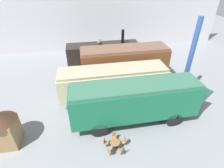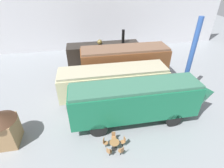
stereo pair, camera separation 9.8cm
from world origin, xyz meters
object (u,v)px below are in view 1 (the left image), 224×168
at_px(streamlined_locomotive, 144,99).
at_px(visitor_person, 122,102).
at_px(cafe_chair_0, 124,141).
at_px(passenger_coach_wooden, 124,61).
at_px(ticket_kiosk, 2,127).
at_px(steam_locomotive, 103,53).
at_px(cafe_table_near, 115,144).
at_px(passenger_coach_vintage, 113,81).

height_order(streamlined_locomotive, visitor_person, streamlined_locomotive).
bearing_deg(visitor_person, cafe_chair_0, -100.43).
bearing_deg(visitor_person, streamlined_locomotive, -50.17).
xyz_separation_m(passenger_coach_wooden, streamlined_locomotive, (-0.05, -7.04, -0.13)).
xyz_separation_m(cafe_chair_0, ticket_kiosk, (-8.55, 1.84, 1.16)).
height_order(steam_locomotive, visitor_person, steam_locomotive).
xyz_separation_m(streamlined_locomotive, ticket_kiosk, (-10.75, -0.51, -0.61)).
xyz_separation_m(passenger_coach_wooden, ticket_kiosk, (-10.81, -7.55, -0.75)).
relative_size(cafe_table_near, cafe_chair_0, 0.82).
bearing_deg(streamlined_locomotive, passenger_coach_vintage, 118.06).
bearing_deg(cafe_chair_0, passenger_coach_wooden, -115.65).
height_order(passenger_coach_vintage, visitor_person, passenger_coach_vintage).
xyz_separation_m(steam_locomotive, passenger_coach_vintage, (-0.08, -7.39, 0.18)).
bearing_deg(cafe_table_near, visitor_person, 70.93).
relative_size(passenger_coach_vintage, cafe_chair_0, 11.89).
bearing_deg(passenger_coach_vintage, passenger_coach_wooden, 60.74).
bearing_deg(streamlined_locomotive, passenger_coach_wooden, 89.57).
relative_size(passenger_coach_wooden, passenger_coach_vintage, 0.94).
bearing_deg(passenger_coach_vintage, visitor_person, -76.28).
bearing_deg(passenger_coach_vintage, cafe_chair_0, -93.01).
bearing_deg(visitor_person, cafe_table_near, -109.07).
relative_size(cafe_table_near, ticket_kiosk, 0.24).
relative_size(streamlined_locomotive, cafe_chair_0, 14.19).
bearing_deg(steam_locomotive, streamlined_locomotive, -80.57).
height_order(steam_locomotive, cafe_table_near, steam_locomotive).
relative_size(streamlined_locomotive, cafe_table_near, 17.21).
relative_size(passenger_coach_wooden, streamlined_locomotive, 0.79).
bearing_deg(steam_locomotive, ticket_kiosk, -127.93).
bearing_deg(passenger_coach_wooden, cafe_chair_0, -103.53).
xyz_separation_m(steam_locomotive, streamlined_locomotive, (1.82, -10.95, 0.38)).
relative_size(streamlined_locomotive, ticket_kiosk, 4.11).
bearing_deg(visitor_person, passenger_coach_wooden, 74.12).
xyz_separation_m(passenger_coach_wooden, cafe_table_near, (-2.97, -9.54, -1.89)).
xyz_separation_m(steam_locomotive, visitor_person, (0.37, -9.21, -1.06)).
xyz_separation_m(cafe_table_near, ticket_kiosk, (-7.83, 1.99, 1.15)).
relative_size(cafe_chair_0, ticket_kiosk, 0.29).
height_order(steam_locomotive, streamlined_locomotive, steam_locomotive).
xyz_separation_m(passenger_coach_wooden, passenger_coach_vintage, (-1.95, -3.48, -0.32)).
xyz_separation_m(steam_locomotive, passenger_coach_wooden, (1.87, -3.91, 0.51)).
xyz_separation_m(passenger_coach_vintage, streamlined_locomotive, (1.90, -3.56, 0.19)).
bearing_deg(cafe_table_near, ticket_kiosk, 165.73).
height_order(passenger_coach_wooden, streamlined_locomotive, passenger_coach_wooden).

